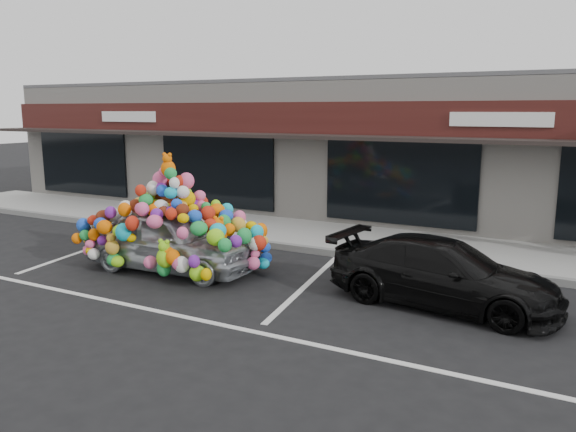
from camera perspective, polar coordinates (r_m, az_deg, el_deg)
The scene contains 9 objects.
ground at distance 12.36m, azimuth -10.31°, elevation -5.31°, with size 90.00×90.00×0.00m, color black.
shop_building at distance 19.25m, azimuth 5.28°, elevation 7.08°, with size 24.00×7.20×4.31m.
sidewalk at distance 15.57m, azimuth -1.20°, elevation -1.51°, with size 26.00×3.00×0.15m, color #989892.
kerb at distance 14.31m, azimuth -4.13°, elevation -2.64°, with size 26.00×0.18×0.16m, color slate.
parking_stripe_left at distance 14.63m, azimuth -19.74°, elevation -3.24°, with size 0.12×4.40×0.01m, color silver.
parking_stripe_mid at distance 11.08m, azimuth 1.90°, elevation -7.01°, with size 0.12×4.40×0.01m, color silver.
lane_line at distance 9.46m, azimuth -9.37°, elevation -10.31°, with size 14.00×0.12×0.01m, color silver.
toy_car at distance 12.15m, azimuth -11.82°, elevation -1.66°, with size 2.83×4.23×2.41m.
black_sedan at distance 10.18m, azimuth 15.47°, elevation -5.63°, with size 4.00×1.63×1.16m, color black.
Camera 1 is at (7.42, -9.28, 3.38)m, focal length 35.00 mm.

